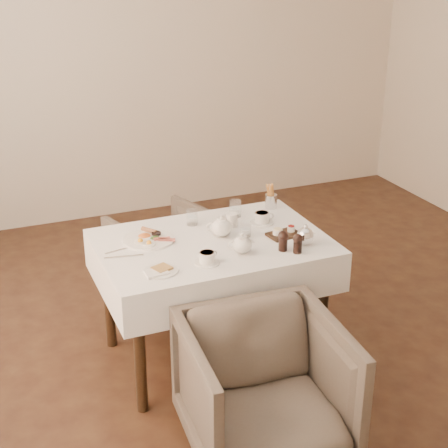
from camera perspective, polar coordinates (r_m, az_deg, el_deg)
table at (r=3.90m, az=-0.97°, el=-2.96°), size 1.28×0.88×0.75m
armchair_near at (r=3.36m, az=3.41°, el=-13.62°), size 0.79×0.81×0.69m
armchair_far at (r=4.75m, az=-4.72°, el=-2.58°), size 0.82×0.84×0.60m
breakfast_plate at (r=3.88m, az=-6.27°, el=-1.22°), size 0.29×0.29×0.04m
side_plate at (r=3.51m, az=-5.36°, el=-3.92°), size 0.17×0.17×0.02m
teapot_centre at (r=3.88m, az=-0.21°, el=-0.15°), size 0.19×0.17×0.13m
teapot_front at (r=3.68m, az=1.51°, el=-1.61°), size 0.17×0.14×0.12m
creamer at (r=4.03m, az=0.68°, el=0.37°), size 0.08×0.08×0.08m
teacup_near at (r=3.58m, az=-1.42°, el=-2.86°), size 0.13×0.13×0.06m
teacup_far at (r=4.08m, az=3.17°, el=0.47°), size 0.14×0.14×0.07m
glass_left at (r=4.06m, az=-2.68°, el=0.57°), size 0.07×0.07×0.09m
glass_mid at (r=3.90m, az=1.79°, el=-0.43°), size 0.08×0.08×0.09m
glass_right at (r=4.17m, az=0.94°, el=1.30°), size 0.09×0.09×0.10m
condiment_board at (r=3.93m, az=4.98°, el=-0.78°), size 0.20×0.15×0.05m
pepper_mill_left at (r=3.73m, az=4.93°, el=-1.39°), size 0.07×0.07×0.12m
pepper_mill_right at (r=3.71m, az=6.15°, el=-1.61°), size 0.07×0.07×0.11m
silver_pot at (r=3.81m, az=6.77°, el=-0.88°), size 0.13×0.11×0.12m
fries_cup at (r=4.30m, az=3.94°, el=2.21°), size 0.07×0.07×0.16m
cutlery_fork at (r=3.78m, az=-8.67°, el=-2.15°), size 0.17×0.05×0.00m
cutlery_knife at (r=3.70m, az=-8.33°, el=-2.70°), size 0.21×0.06×0.00m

